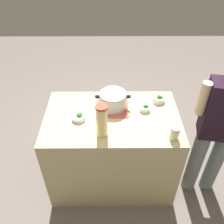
# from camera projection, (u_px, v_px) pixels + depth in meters

# --- Properties ---
(ground_plane) EXTENTS (8.00, 8.00, 0.00)m
(ground_plane) POSITION_uv_depth(u_px,v_px,m) (112.00, 175.00, 2.83)
(ground_plane) COLOR #6C625C
(counter_slab) EXTENTS (1.25, 0.78, 0.91)m
(counter_slab) POSITION_uv_depth(u_px,v_px,m) (112.00, 149.00, 2.54)
(counter_slab) COLOR tan
(counter_slab) RESTS_ON ground_plane
(dish_cloth) EXTENTS (0.29, 0.33, 0.01)m
(dish_cloth) POSITION_uv_depth(u_px,v_px,m) (113.00, 107.00, 2.35)
(dish_cloth) COLOR #BA4C45
(dish_cloth) RESTS_ON counter_slab
(cooking_pot) EXTENTS (0.33, 0.26, 0.16)m
(cooking_pot) POSITION_uv_depth(u_px,v_px,m) (113.00, 100.00, 2.29)
(cooking_pot) COLOR #B7B7BC
(cooking_pot) RESTS_ON dish_cloth
(lemonade_pitcher) EXTENTS (0.10, 0.10, 0.30)m
(lemonade_pitcher) POSITION_uv_depth(u_px,v_px,m) (102.00, 121.00, 1.97)
(lemonade_pitcher) COLOR #F6DD8F
(lemonade_pitcher) RESTS_ON counter_slab
(mason_jar) EXTENTS (0.08, 0.08, 0.12)m
(mason_jar) POSITION_uv_depth(u_px,v_px,m) (175.00, 133.00, 1.99)
(mason_jar) COLOR beige
(mason_jar) RESTS_ON counter_slab
(broccoli_bowl_front) EXTENTS (0.10, 0.10, 0.07)m
(broccoli_bowl_front) POSITION_uv_depth(u_px,v_px,m) (145.00, 108.00, 2.29)
(broccoli_bowl_front) COLOR silver
(broccoli_bowl_front) RESTS_ON counter_slab
(broccoli_bowl_center) EXTENTS (0.12, 0.12, 0.07)m
(broccoli_bowl_center) POSITION_uv_depth(u_px,v_px,m) (79.00, 117.00, 2.20)
(broccoli_bowl_center) COLOR silver
(broccoli_bowl_center) RESTS_ON counter_slab
(broccoli_bowl_back) EXTENTS (0.12, 0.12, 0.08)m
(broccoli_bowl_back) POSITION_uv_depth(u_px,v_px,m) (159.00, 99.00, 2.40)
(broccoli_bowl_back) COLOR silver
(broccoli_bowl_back) RESTS_ON counter_slab
(person_cook) EXTENTS (0.50, 0.26, 1.56)m
(person_cook) POSITION_uv_depth(u_px,v_px,m) (217.00, 130.00, 2.17)
(person_cook) COLOR slate
(person_cook) RESTS_ON ground_plane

